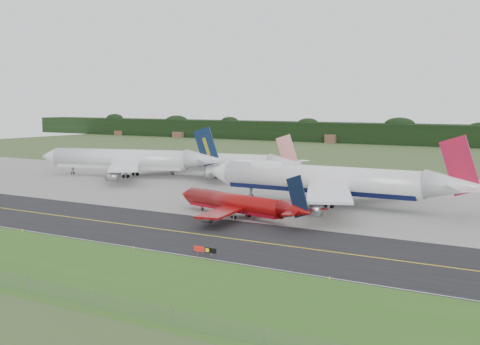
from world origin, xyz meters
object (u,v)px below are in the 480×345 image
at_px(jet_star_tail, 221,163).
at_px(taxiway_sign, 205,250).
at_px(jet_ba_747, 330,180).
at_px(jet_navy_gold, 130,160).
at_px(jet_red_737, 241,204).

xyz_separation_m(jet_star_tail, taxiway_sign, (61.53, -95.14, -3.92)).
relative_size(jet_ba_747, jet_navy_gold, 1.09).
distance_m(jet_ba_747, jet_red_737, 27.77).
xyz_separation_m(jet_ba_747, jet_star_tail, (-56.06, 35.37, -1.21)).
bearing_deg(jet_red_737, jet_navy_gold, 147.84).
xyz_separation_m(jet_red_737, taxiway_sign, (14.42, -33.67, -1.96)).
distance_m(jet_star_tail, taxiway_sign, 113.37).
height_order(jet_navy_gold, taxiway_sign, jet_navy_gold).
bearing_deg(jet_red_737, jet_ba_747, 71.06).
height_order(jet_red_737, jet_star_tail, jet_star_tail).
xyz_separation_m(jet_ba_747, taxiway_sign, (5.47, -59.77, -5.13)).
bearing_deg(jet_ba_747, jet_star_tail, 147.75).
bearing_deg(taxiway_sign, jet_star_tail, 122.89).
height_order(jet_ba_747, jet_red_737, jet_ba_747).
bearing_deg(taxiway_sign, jet_red_737, 113.18).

